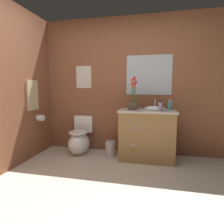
{
  "coord_description": "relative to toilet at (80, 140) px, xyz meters",
  "views": [
    {
      "loc": [
        0.59,
        -1.74,
        1.23
      ],
      "look_at": [
        -0.1,
        1.4,
        0.81
      ],
      "focal_mm": 30.12,
      "sensor_mm": 36.0,
      "label": 1
    }
  ],
  "objects": [
    {
      "name": "vanity_cabinet",
      "position": [
        1.24,
        -0.03,
        0.2
      ],
      "size": [
        0.94,
        0.56,
        1.04
      ],
      "color": "#9E7242",
      "rests_on": "ground_plane"
    },
    {
      "name": "ground_plane",
      "position": [
        0.73,
        -1.47,
        -0.24
      ],
      "size": [
        9.84,
        9.84,
        0.0
      ],
      "primitive_type": "plane",
      "color": "beige"
    },
    {
      "name": "flower_vase",
      "position": [
        1.0,
        -0.08,
        0.8
      ],
      "size": [
        0.14,
        0.14,
        0.56
      ],
      "color": "#4C3D2D",
      "rests_on": "vanity_cabinet"
    },
    {
      "name": "wall_mirror",
      "position": [
        1.24,
        0.27,
        1.21
      ],
      "size": [
        0.8,
        0.01,
        0.7
      ],
      "primitive_type": "cube",
      "color": "#B2BCC6"
    },
    {
      "name": "wall_poster",
      "position": [
        -0.0,
        0.27,
        1.18
      ],
      "size": [
        0.3,
        0.01,
        0.42
      ],
      "primitive_type": "cube",
      "color": "beige"
    },
    {
      "name": "soap_bottle",
      "position": [
        1.44,
        -0.13,
        0.69
      ],
      "size": [
        0.07,
        0.07,
        0.16
      ],
      "color": "#B28CBF",
      "rests_on": "vanity_cabinet"
    },
    {
      "name": "wall_back",
      "position": [
        0.93,
        0.3,
        1.01
      ],
      "size": [
        4.59,
        0.05,
        2.5
      ],
      "primitive_type": "cube",
      "color": "brown",
      "rests_on": "ground_plane"
    },
    {
      "name": "lotion_bottle",
      "position": [
        1.6,
        0.05,
        0.69
      ],
      "size": [
        0.07,
        0.07,
        0.17
      ],
      "color": "teal",
      "rests_on": "vanity_cabinet"
    },
    {
      "name": "wall_left",
      "position": [
        -0.77,
        -0.95,
        1.01
      ],
      "size": [
        0.05,
        4.89,
        2.5
      ],
      "primitive_type": "cube",
      "color": "brown",
      "rests_on": "ground_plane"
    },
    {
      "name": "trash_bin",
      "position": [
        0.59,
        -0.02,
        -0.11
      ],
      "size": [
        0.18,
        0.18,
        0.27
      ],
      "color": "#B7B7BC",
      "rests_on": "ground_plane"
    },
    {
      "name": "toilet",
      "position": [
        0.0,
        0.0,
        0.0
      ],
      "size": [
        0.38,
        0.59,
        0.69
      ],
      "color": "white",
      "rests_on": "ground_plane"
    },
    {
      "name": "hanging_towel",
      "position": [
        -0.73,
        -0.32,
        0.85
      ],
      "size": [
        0.03,
        0.28,
        0.52
      ],
      "primitive_type": "cube",
      "color": "tan"
    },
    {
      "name": "toilet_paper_roll",
      "position": [
        -0.67,
        -0.2,
        0.44
      ],
      "size": [
        0.11,
        0.11,
        0.11
      ],
      "primitive_type": "cylinder",
      "rotation": [
        0.0,
        1.57,
        0.0
      ],
      "color": "white"
    }
  ]
}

